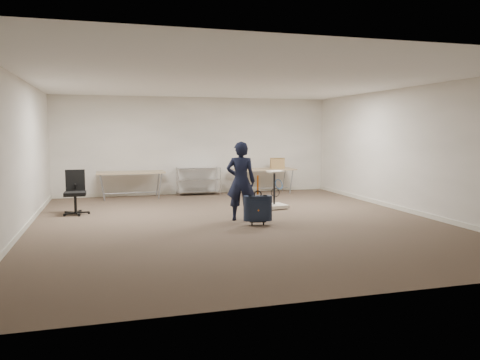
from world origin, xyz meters
name	(u,v)px	position (x,y,z in m)	size (l,w,h in m)	color
ground	(237,222)	(0.00, 0.00, 0.00)	(9.00, 9.00, 0.00)	#45382A
room_shell	(221,208)	(0.00, 1.38, 0.05)	(8.00, 9.00, 9.00)	beige
folding_table_left	(131,174)	(-1.90, 3.95, 0.68)	(1.80, 0.75, 0.73)	#9C885F
folding_table_right	(264,170)	(1.90, 3.95, 0.68)	(1.80, 0.75, 0.73)	#9C885F
wire_shelf	(198,179)	(0.00, 4.20, 0.44)	(1.22, 0.47, 0.80)	silver
person	(241,181)	(0.12, 0.13, 0.81)	(0.59, 0.39, 1.62)	black
suitcase	(258,208)	(0.29, -0.45, 0.33)	(0.39, 0.27, 0.98)	#161F33
office_chair	(75,201)	(-3.20, 1.80, 0.30)	(0.59, 0.59, 0.97)	black
equipment_cart	(275,199)	(1.30, 1.33, 0.23)	(0.56, 0.56, 0.90)	beige
cardboard_box	(277,163)	(2.32, 3.94, 0.88)	(0.41, 0.31, 0.31)	#906843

